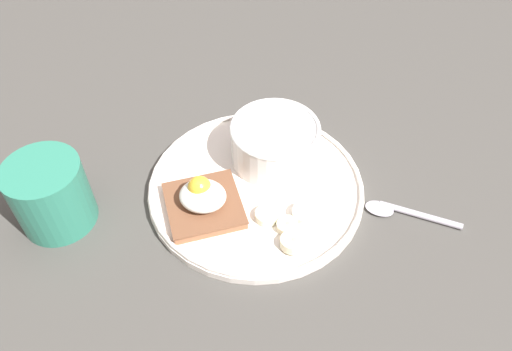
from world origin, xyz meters
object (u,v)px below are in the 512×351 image
(banana_slice_left, at_px, (294,242))
(banana_slice_front, at_px, (304,213))
(oatmeal_bowl, at_px, (275,143))
(poached_egg, at_px, (202,194))
(banana_slice_right, at_px, (288,226))
(coffee_mug, at_px, (50,194))
(banana_slice_back, at_px, (267,215))
(spoon, at_px, (400,212))
(toast_slice, at_px, (204,205))

(banana_slice_left, bearing_deg, banana_slice_front, 83.78)
(oatmeal_bowl, relative_size, banana_slice_front, 3.02)
(poached_egg, distance_m, banana_slice_right, 0.11)
(oatmeal_bowl, height_order, coffee_mug, coffee_mug)
(oatmeal_bowl, bearing_deg, banana_slice_front, -59.84)
(banana_slice_back, height_order, coffee_mug, coffee_mug)
(poached_egg, bearing_deg, oatmeal_bowl, 56.09)
(banana_slice_left, height_order, banana_slice_back, banana_slice_left)
(banana_slice_left, xyz_separation_m, banana_slice_right, (-0.01, 0.02, -0.00))
(banana_slice_left, height_order, banana_slice_right, banana_slice_left)
(banana_slice_back, relative_size, spoon, 0.26)
(coffee_mug, bearing_deg, toast_slice, 13.79)
(banana_slice_back, xyz_separation_m, coffee_mug, (-0.25, -0.05, 0.03))
(banana_slice_left, distance_m, banana_slice_right, 0.03)
(oatmeal_bowl, distance_m, toast_slice, 0.13)
(banana_slice_front, relative_size, banana_slice_back, 1.25)
(coffee_mug, bearing_deg, spoon, 12.55)
(banana_slice_left, bearing_deg, banana_slice_back, 139.11)
(banana_slice_front, height_order, banana_slice_back, banana_slice_front)
(toast_slice, distance_m, coffee_mug, 0.18)
(banana_slice_back, relative_size, banana_slice_right, 0.94)
(banana_slice_right, bearing_deg, oatmeal_bowl, 108.06)
(poached_egg, relative_size, spoon, 0.48)
(poached_egg, relative_size, banana_slice_front, 1.47)
(poached_egg, xyz_separation_m, banana_slice_left, (0.12, -0.03, -0.02))
(poached_egg, relative_size, banana_slice_back, 1.85)
(toast_slice, bearing_deg, banana_slice_left, -14.74)
(banana_slice_front, bearing_deg, poached_egg, -174.15)
(banana_slice_front, xyz_separation_m, banana_slice_left, (-0.00, -0.04, -0.00))
(toast_slice, distance_m, banana_slice_left, 0.12)
(toast_slice, bearing_deg, spoon, 11.65)
(toast_slice, xyz_separation_m, banana_slice_right, (0.11, -0.01, -0.00))
(coffee_mug, relative_size, spoon, 0.75)
(spoon, bearing_deg, poached_egg, -168.69)
(banana_slice_left, relative_size, spoon, 0.33)
(toast_slice, relative_size, spoon, 1.01)
(banana_slice_left, distance_m, spoon, 0.15)
(oatmeal_bowl, distance_m, banana_slice_right, 0.12)
(toast_slice, xyz_separation_m, poached_egg, (-0.00, 0.00, 0.02))
(oatmeal_bowl, relative_size, coffee_mug, 1.30)
(poached_egg, height_order, banana_slice_front, poached_egg)
(banana_slice_left, height_order, coffee_mug, coffee_mug)
(poached_egg, xyz_separation_m, banana_slice_front, (0.12, 0.01, -0.02))
(banana_slice_back, bearing_deg, poached_egg, -179.30)
(poached_egg, bearing_deg, toast_slice, -47.15)
(poached_egg, bearing_deg, spoon, 11.31)
(banana_slice_front, bearing_deg, oatmeal_bowl, 120.16)
(banana_slice_left, xyz_separation_m, spoon, (0.12, 0.08, -0.01))
(banana_slice_left, distance_m, coffee_mug, 0.29)
(spoon, bearing_deg, banana_slice_back, -163.65)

